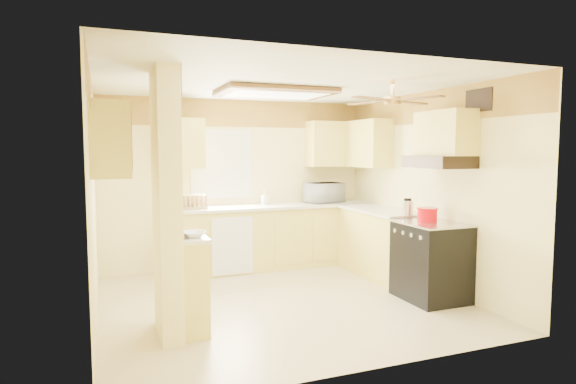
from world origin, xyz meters
name	(u,v)px	position (x,y,z in m)	size (l,w,h in m)	color
floor	(282,301)	(0.00, 0.00, 0.00)	(4.00, 4.00, 0.00)	#C8B28A
ceiling	(281,83)	(0.00, 0.00, 2.50)	(4.00, 4.00, 0.00)	white
wall_back	(238,184)	(0.00, 1.90, 1.25)	(4.00, 4.00, 0.00)	#FCEB99
wall_front	(367,216)	(0.00, -1.90, 1.25)	(4.00, 4.00, 0.00)	#FCEB99
wall_left	(93,201)	(-2.00, 0.00, 1.25)	(3.80, 3.80, 0.00)	#FCEB99
wall_right	(427,189)	(2.00, 0.00, 1.25)	(3.80, 3.80, 0.00)	#FCEB99
wallpaper_border	(238,113)	(0.00, 1.88, 2.30)	(4.00, 0.02, 0.40)	#F0B847
partition_column	(167,204)	(-1.35, -0.55, 1.25)	(0.20, 0.70, 2.50)	#FCEB99
partition_ledge	(192,286)	(-1.13, -0.55, 0.45)	(0.25, 0.55, 0.90)	#F4E05E
ledge_top	(191,238)	(-1.13, -0.55, 0.92)	(0.28, 0.58, 0.04)	silver
lower_cabinets_back	(276,237)	(0.50, 1.60, 0.45)	(3.00, 0.60, 0.90)	#F4E05E
lower_cabinets_right	(380,244)	(1.70, 0.60, 0.45)	(0.60, 1.40, 0.90)	#F4E05E
countertop_back	(276,206)	(0.50, 1.59, 0.92)	(3.04, 0.64, 0.04)	silver
countertop_right	(380,210)	(1.69, 0.60, 0.92)	(0.64, 1.44, 0.04)	silver
dishwasher_panel	(232,246)	(-0.25, 1.29, 0.43)	(0.58, 0.02, 0.80)	white
window	(222,164)	(-0.25, 1.89, 1.55)	(0.92, 0.02, 1.02)	white
upper_cab_back_left	(182,143)	(-0.85, 1.72, 1.85)	(0.60, 0.35, 0.70)	#F4E05E
upper_cab_back_right	(335,144)	(1.55, 1.72, 1.85)	(0.90, 0.35, 0.70)	#F4E05E
upper_cab_right	(366,144)	(1.82, 1.25, 1.85)	(0.35, 1.00, 0.70)	#F4E05E
upper_cab_left_wall	(110,140)	(-1.82, -0.25, 1.85)	(0.35, 0.75, 0.70)	#F4E05E
upper_cab_over_stove	(445,133)	(1.82, -0.55, 1.95)	(0.35, 0.76, 0.52)	#F4E05E
stove	(431,261)	(1.67, -0.55, 0.46)	(0.68, 0.77, 0.92)	black
range_hood	(439,162)	(1.74, -0.55, 1.62)	(0.50, 0.76, 0.14)	black
poster_menu	(177,140)	(-1.24, -0.55, 1.85)	(0.02, 0.42, 0.57)	black
poster_nashville	(179,209)	(-1.24, -0.55, 1.20)	(0.02, 0.42, 0.57)	black
ceiling_light_panel	(275,93)	(0.10, 0.50, 2.46)	(1.35, 0.95, 0.06)	brown
ceiling_fan	(392,100)	(1.00, -0.70, 2.29)	(1.15, 1.15, 0.26)	gold
vent_grate	(479,100)	(1.98, -0.90, 2.30)	(0.02, 0.40, 0.25)	black
microwave	(324,193)	(1.32, 1.64, 1.09)	(0.55, 0.37, 0.31)	white
bowl	(193,234)	(-1.13, -0.64, 0.97)	(0.22, 0.22, 0.05)	white
dutch_oven	(427,215)	(1.67, -0.47, 1.00)	(0.24, 0.24, 0.16)	red
kettle	(407,207)	(1.65, -0.09, 1.04)	(0.14, 0.14, 0.22)	silver
dish_rack	(195,204)	(-0.72, 1.56, 1.01)	(0.36, 0.28, 0.19)	tan
utensil_crock	(265,200)	(0.36, 1.70, 1.01)	(0.11, 0.11, 0.22)	white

